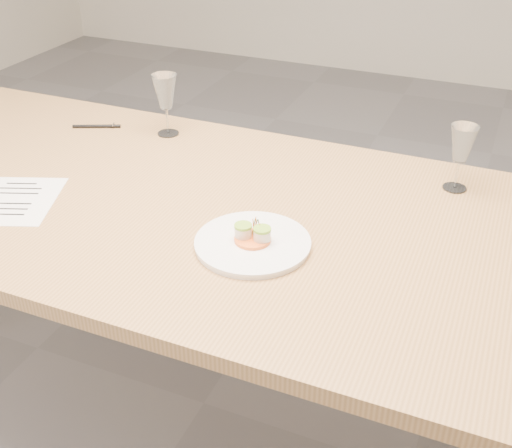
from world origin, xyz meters
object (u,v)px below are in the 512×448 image
at_px(recipe_sheet, 16,200).
at_px(wine_glass_0, 165,93).
at_px(ballpoint_pen, 97,126).
at_px(wine_glass_1, 462,146).
at_px(dining_table, 193,223).
at_px(dinner_plate, 253,242).

distance_m(recipe_sheet, wine_glass_0, 0.57).
distance_m(ballpoint_pen, wine_glass_1, 1.15).
bearing_deg(wine_glass_1, dining_table, -151.40).
bearing_deg(ballpoint_pen, wine_glass_1, -22.27).
distance_m(recipe_sheet, wine_glass_1, 1.18).
relative_size(dining_table, ballpoint_pen, 16.28).
xyz_separation_m(dining_table, wine_glass_1, (0.62, 0.34, 0.19)).
height_order(wine_glass_0, wine_glass_1, wine_glass_0).
relative_size(ballpoint_pen, wine_glass_1, 0.81).
relative_size(dining_table, wine_glass_0, 12.33).
height_order(dining_table, recipe_sheet, recipe_sheet).
bearing_deg(wine_glass_1, ballpoint_pen, -178.62).
relative_size(dinner_plate, recipe_sheet, 0.87).
bearing_deg(dining_table, dinner_plate, -30.24).
height_order(recipe_sheet, wine_glass_1, wine_glass_1).
xyz_separation_m(dinner_plate, wine_glass_1, (0.39, 0.48, 0.12)).
xyz_separation_m(recipe_sheet, wine_glass_0, (0.15, 0.54, 0.14)).
bearing_deg(dinner_plate, dining_table, 149.76).
distance_m(ballpoint_pen, wine_glass_0, 0.28).
distance_m(dining_table, ballpoint_pen, 0.61).
xyz_separation_m(dinner_plate, ballpoint_pen, (-0.75, 0.45, -0.01)).
relative_size(dinner_plate, wine_glass_0, 1.40).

